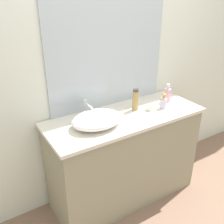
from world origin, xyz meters
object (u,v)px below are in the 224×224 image
at_px(lotion_bottle, 135,100).
at_px(candle_jar, 150,108).
at_px(perfume_bottle, 167,94).
at_px(sink_basin, 97,120).
at_px(soap_dispenser, 163,102).

xyz_separation_m(lotion_bottle, candle_jar, (0.11, -0.08, -0.08)).
distance_m(lotion_bottle, perfume_bottle, 0.38).
bearing_deg(candle_jar, sink_basin, -179.14).
height_order(sink_basin, perfume_bottle, perfume_bottle).
height_order(lotion_bottle, perfume_bottle, lotion_bottle).
bearing_deg(sink_basin, perfume_bottle, 5.21).
bearing_deg(perfume_bottle, candle_jar, -166.06).
bearing_deg(candle_jar, lotion_bottle, 145.50).
relative_size(sink_basin, perfume_bottle, 2.27).
height_order(soap_dispenser, lotion_bottle, lotion_bottle).
relative_size(sink_basin, soap_dispenser, 2.83).
distance_m(soap_dispenser, candle_jar, 0.14).
xyz_separation_m(sink_basin, candle_jar, (0.55, 0.01, -0.03)).
height_order(soap_dispenser, perfume_bottle, perfume_bottle).
bearing_deg(lotion_bottle, sink_basin, -169.24).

